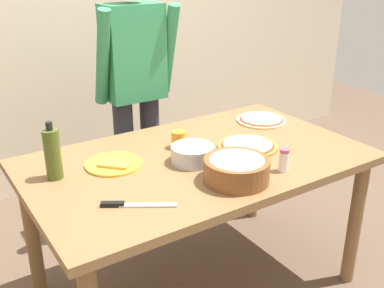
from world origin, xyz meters
The scene contains 13 objects.
ground centered at (0.00, 0.00, 0.00)m, with size 8.00×8.00×0.00m, color brown.
wall_back centered at (0.00, 1.60, 1.30)m, with size 5.60×0.10×2.60m, color beige.
dining_table centered at (0.00, 0.00, 0.67)m, with size 1.60×0.96×0.76m.
person_cook centered at (0.06, 0.76, 0.94)m, with size 0.49×0.25×1.62m.
pizza_raw_on_board centered at (0.59, 0.22, 0.77)m, with size 0.29×0.29×0.02m.
pizza_cooked_on_tray centered at (0.27, -0.04, 0.77)m, with size 0.30×0.30×0.02m.
plate_with_slice centered at (-0.37, 0.13, 0.77)m, with size 0.26×0.26×0.02m.
popcorn_bowl centered at (0.00, -0.29, 0.82)m, with size 0.28×0.28×0.11m.
mixing_bowl_steel centered at (-0.05, -0.03, 0.80)m, with size 0.20×0.20×0.08m.
olive_oil_bottle centered at (-0.63, 0.16, 0.87)m, with size 0.07×0.07×0.26m.
cup_orange centered at (-0.01, 0.15, 0.80)m, with size 0.07×0.07×0.09m, color orange.
salt_shaker centered at (0.23, -0.33, 0.81)m, with size 0.04×0.04×0.11m.
chef_knife centered at (-0.47, -0.24, 0.77)m, with size 0.26×0.18×0.02m.
Camera 1 is at (-1.11, -1.65, 1.65)m, focal length 42.84 mm.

